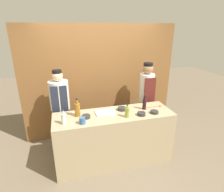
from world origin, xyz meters
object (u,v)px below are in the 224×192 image
object	(u,v)px
bottle_amber	(77,109)
cup_blue	(82,121)
sauce_bowl_green	(86,116)
cutting_board	(105,113)
sauce_bowl_purple	(154,112)
bottle_oil	(127,112)
chef_right	(146,98)
chef_left	(61,109)
sauce_bowl_yellow	(141,114)
bottle_wine	(144,104)
wooden_spoon	(157,106)
sauce_bowl_red	(122,109)
bottle_clear	(64,118)

from	to	relation	value
bottle_amber	cup_blue	distance (m)	0.29
sauce_bowl_green	cutting_board	xyz separation A→B (m)	(0.34, 0.09, -0.02)
sauce_bowl_purple	cutting_board	world-z (taller)	sauce_bowl_purple
bottle_oil	chef_right	xyz separation A→B (m)	(0.70, 0.77, -0.10)
chef_left	sauce_bowl_yellow	bearing A→B (deg)	-30.50
sauce_bowl_green	bottle_wine	size ratio (longest dim) A/B	0.53
sauce_bowl_green	sauce_bowl_purple	xyz separation A→B (m)	(1.15, -0.14, -0.00)
bottle_amber	sauce_bowl_purple	bearing A→B (deg)	-10.55
sauce_bowl_yellow	chef_right	world-z (taller)	chef_right
wooden_spoon	chef_right	bearing A→B (deg)	88.18
bottle_wine	wooden_spoon	xyz separation A→B (m)	(0.28, 0.04, -0.09)
sauce_bowl_red	sauce_bowl_purple	distance (m)	0.57
bottle_wine	bottle_amber	bearing A→B (deg)	178.27
bottle_amber	sauce_bowl_yellow	bearing A→B (deg)	-13.72
sauce_bowl_yellow	bottle_oil	distance (m)	0.26
cutting_board	wooden_spoon	world-z (taller)	wooden_spoon
bottle_clear	cup_blue	world-z (taller)	bottle_clear
bottle_amber	cup_blue	size ratio (longest dim) A/B	3.08
sauce_bowl_green	cup_blue	xyz separation A→B (m)	(-0.08, -0.18, 0.02)
sauce_bowl_yellow	bottle_oil	xyz separation A→B (m)	(-0.25, 0.00, 0.06)
sauce_bowl_red	bottle_oil	xyz separation A→B (m)	(-0.00, -0.28, 0.06)
cutting_board	chef_right	bearing A→B (deg)	27.63
bottle_wine	bottle_clear	distance (m)	1.42
bottle_amber	bottle_clear	bearing A→B (deg)	-136.15
sauce_bowl_red	chef_left	world-z (taller)	chef_left
sauce_bowl_green	bottle_oil	distance (m)	0.67
cup_blue	bottle_wine	bearing A→B (deg)	12.12
sauce_bowl_red	bottle_oil	distance (m)	0.29
cup_blue	sauce_bowl_purple	bearing A→B (deg)	1.93
chef_right	cup_blue	bearing A→B (deg)	-150.94
bottle_clear	chef_left	world-z (taller)	chef_left
cutting_board	bottle_wine	bearing A→B (deg)	-1.80
bottle_amber	wooden_spoon	distance (m)	1.47
cup_blue	sauce_bowl_red	bearing A→B (deg)	22.85
bottle_oil	cup_blue	size ratio (longest dim) A/B	2.28
bottle_clear	chef_right	size ratio (longest dim) A/B	0.14
sauce_bowl_purple	wooden_spoon	size ratio (longest dim) A/B	0.50
bottle_oil	sauce_bowl_yellow	bearing A→B (deg)	-0.47
sauce_bowl_red	chef_right	xyz separation A→B (m)	(0.70, 0.49, -0.04)
chef_right	bottle_amber	bearing A→B (deg)	-160.72
sauce_bowl_purple	cup_blue	size ratio (longest dim) A/B	1.37
bottle_amber	wooden_spoon	world-z (taller)	bottle_amber
wooden_spoon	chef_right	size ratio (longest dim) A/B	0.17
sauce_bowl_yellow	bottle_clear	world-z (taller)	bottle_clear
sauce_bowl_purple	cup_blue	world-z (taller)	cup_blue
sauce_bowl_red	sauce_bowl_green	world-z (taller)	sauce_bowl_red
bottle_wine	chef_right	bearing A→B (deg)	61.66
sauce_bowl_red	sauce_bowl_green	xyz separation A→B (m)	(-0.66, -0.13, -0.00)
bottle_amber	bottle_oil	xyz separation A→B (m)	(0.78, -0.25, -0.03)
sauce_bowl_purple	chef_right	xyz separation A→B (m)	(0.20, 0.76, -0.04)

